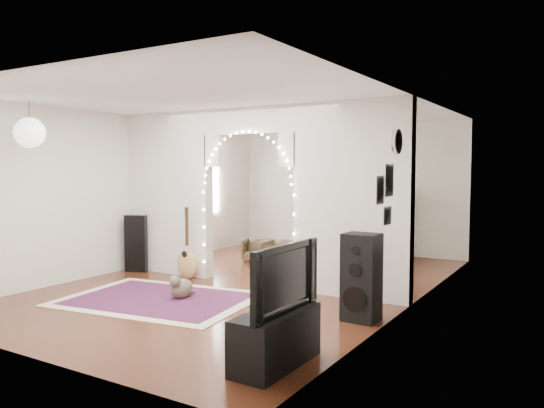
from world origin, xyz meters
The scene contains 25 objects.
floor centered at (0.00, 0.00, 0.00)m, with size 7.50×7.50×0.00m, color black.
ceiling centered at (0.00, 0.00, 2.70)m, with size 5.00×7.50×0.02m, color white.
wall_back centered at (0.00, 3.75, 1.35)m, with size 5.00×0.02×2.70m, color silver.
wall_front centered at (0.00, -3.75, 1.35)m, with size 5.00×0.02×2.70m, color silver.
wall_left centered at (-2.50, 0.00, 1.35)m, with size 0.02×7.50×2.70m, color silver.
wall_right centered at (2.50, 0.00, 1.35)m, with size 0.02×7.50×2.70m, color silver.
divider_wall centered at (0.00, 0.00, 1.42)m, with size 5.00×0.20×2.70m.
fairy_lights centered at (0.00, -0.13, 1.55)m, with size 1.64×0.04×1.60m, color #FFEABF, non-canonical shape.
window centered at (-2.47, 1.80, 1.50)m, with size 0.04×1.20×1.40m, color white.
wall_clock centered at (2.48, -0.60, 2.10)m, with size 0.31×0.31×0.03m, color white.
picture_frames centered at (2.48, -1.00, 1.50)m, with size 0.02×0.50×0.70m, color white, non-canonical shape.
paper_lantern centered at (-1.90, -2.40, 2.25)m, with size 0.40×0.40×0.40m, color white.
ceiling_fan centered at (0.00, 2.00, 2.40)m, with size 1.10×1.10×0.30m, color #A97D38, non-canonical shape.
area_rug centered at (-0.52, -1.48, 0.01)m, with size 2.52×1.88×0.02m, color maroon.
guitar_case centered at (-2.20, -0.25, 0.49)m, with size 0.37×0.12×0.98m, color black.
acoustic_guitar centered at (-1.07, -0.25, 0.43)m, with size 0.40×0.18×0.98m.
tabby_cat centered at (-0.29, -1.29, 0.15)m, with size 0.29×0.57×0.38m.
floor_speaker centered at (2.20, -0.99, 0.51)m, with size 0.41×0.37×1.03m.
media_console centered at (2.07, -2.72, 0.25)m, with size 0.40×1.00×0.50m, color black.
tv centered at (2.07, -2.72, 0.81)m, with size 1.07×0.14×0.62m, color black.
bookcase centered at (0.69, 3.47, 0.70)m, with size 1.35×0.34×1.39m, color beige.
dining_table centered at (0.77, 2.25, 0.68)m, with size 1.27×0.92×0.76m.
flower_vase centered at (0.77, 2.25, 0.85)m, with size 0.18×0.18×0.19m, color silver.
dining_chair_left centered at (-0.98, 1.67, 0.22)m, with size 0.47×0.48×0.44m, color #493B24.
dining_chair_right centered at (-0.10, 1.10, 0.26)m, with size 0.56×0.58×0.53m, color #493B24.
Camera 1 is at (4.47, -6.76, 1.80)m, focal length 35.00 mm.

